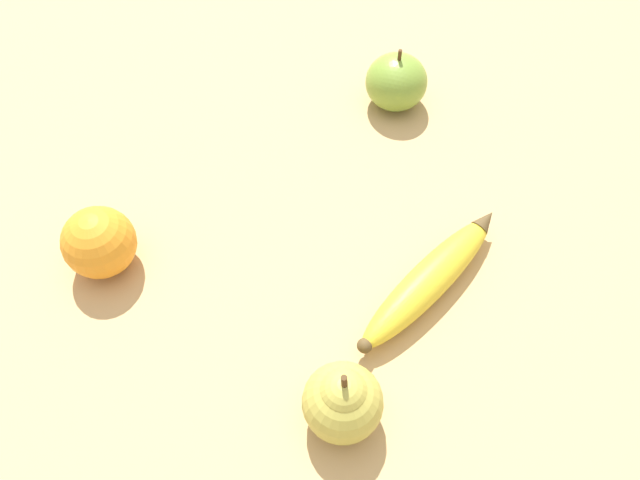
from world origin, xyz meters
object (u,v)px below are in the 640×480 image
(orange, at_px, (99,242))
(apple, at_px, (396,82))
(banana, at_px, (430,279))
(pear, at_px, (343,401))

(orange, bearing_deg, apple, 179.95)
(orange, distance_m, apple, 0.38)
(banana, height_order, orange, orange)
(banana, relative_size, pear, 2.40)
(apple, bearing_deg, pear, 42.28)
(orange, distance_m, pear, 0.28)
(banana, xyz_separation_m, apple, (-0.15, -0.22, 0.01))
(banana, xyz_separation_m, orange, (0.24, -0.22, 0.02))
(pear, xyz_separation_m, apple, (-0.29, -0.27, -0.00))
(orange, height_order, apple, apple)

